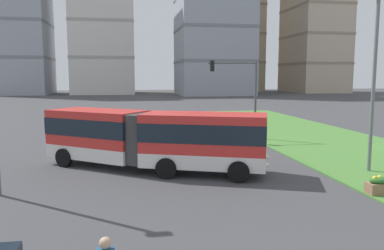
% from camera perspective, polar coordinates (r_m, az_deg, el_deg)
% --- Properties ---
extents(articulated_bus, '(11.40, 7.83, 3.00)m').
position_cam_1_polar(articulated_bus, '(19.94, -5.97, -1.93)').
color(articulated_bus, red).
rests_on(articulated_bus, ground).
extents(flower_planter_2, '(1.10, 0.56, 0.74)m').
position_cam_1_polar(flower_planter_2, '(17.60, 26.07, -7.97)').
color(flower_planter_2, '#937051').
rests_on(flower_planter_2, grass_median).
extents(traffic_light_far_right, '(3.76, 0.28, 5.95)m').
position_cam_1_polar(traffic_light_far_right, '(29.17, 7.14, 5.76)').
color(traffic_light_far_right, '#474C51').
rests_on(traffic_light_far_right, ground).
extents(streetlight_median, '(0.70, 0.28, 8.70)m').
position_cam_1_polar(streetlight_median, '(21.01, 25.30, 6.48)').
color(streetlight_median, slate).
rests_on(streetlight_median, ground).
extents(apartment_tower_west, '(14.70, 17.61, 45.45)m').
position_cam_1_polar(apartment_tower_west, '(114.07, -24.28, 15.67)').
color(apartment_tower_west, '#9EA3AD').
rests_on(apartment_tower_west, ground).
extents(apartment_tower_westcentre, '(16.42, 19.74, 36.79)m').
position_cam_1_polar(apartment_tower_westcentre, '(111.18, -13.06, 14.10)').
color(apartment_tower_westcentre, silver).
rests_on(apartment_tower_westcentre, ground).
extents(apartment_tower_centre, '(18.31, 18.55, 40.52)m').
position_cam_1_polar(apartment_tower_centre, '(102.26, 3.20, 15.94)').
color(apartment_tower_centre, '#9EA3AD').
rests_on(apartment_tower_centre, ground).
extents(apartment_tower_eastcentre, '(19.84, 16.19, 51.66)m').
position_cam_1_polar(apartment_tower_eastcentre, '(126.82, 5.35, 16.77)').
color(apartment_tower_eastcentre, tan).
rests_on(apartment_tower_eastcentre, ground).
extents(apartment_tower_east, '(14.27, 19.69, 40.15)m').
position_cam_1_polar(apartment_tower_east, '(122.43, 17.71, 14.09)').
color(apartment_tower_east, '#C6B299').
rests_on(apartment_tower_east, ground).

